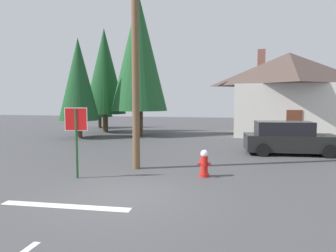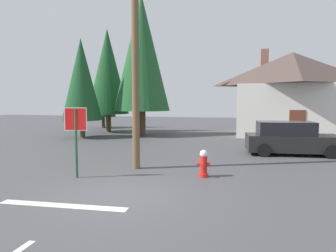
{
  "view_description": "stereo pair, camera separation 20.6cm",
  "coord_description": "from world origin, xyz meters",
  "px_view_note": "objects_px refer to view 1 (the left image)",
  "views": [
    {
      "loc": [
        3.14,
        -7.52,
        2.59
      ],
      "look_at": [
        0.48,
        3.78,
        1.62
      ],
      "focal_mm": 31.97,
      "sensor_mm": 36.0,
      "label": 1
    },
    {
      "loc": [
        3.34,
        -7.47,
        2.59
      ],
      "look_at": [
        0.48,
        3.78,
        1.62
      ],
      "focal_mm": 31.97,
      "sensor_mm": 36.0,
      "label": 2
    }
  ],
  "objects_px": {
    "pine_tree_tall_left": "(105,72)",
    "pine_tree_short_left": "(99,91)",
    "utility_pole": "(135,36)",
    "pine_tree_far_center": "(139,53)",
    "pine_tree_mid_left": "(79,79)",
    "house": "(288,92)",
    "stop_sign_near": "(76,128)",
    "fire_hydrant": "(204,163)",
    "parked_car": "(288,139)"
  },
  "relations": [
    {
      "from": "house",
      "to": "pine_tree_tall_left",
      "type": "relative_size",
      "value": 1.01
    },
    {
      "from": "stop_sign_near",
      "to": "fire_hydrant",
      "type": "distance_m",
      "value": 4.48
    },
    {
      "from": "fire_hydrant",
      "to": "parked_car",
      "type": "xyz_separation_m",
      "value": [
        3.5,
        5.35,
        0.31
      ]
    },
    {
      "from": "parked_car",
      "to": "pine_tree_mid_left",
      "type": "distance_m",
      "value": 14.13
    },
    {
      "from": "fire_hydrant",
      "to": "pine_tree_mid_left",
      "type": "height_order",
      "value": "pine_tree_mid_left"
    },
    {
      "from": "fire_hydrant",
      "to": "utility_pole",
      "type": "distance_m",
      "value": 5.3
    },
    {
      "from": "pine_tree_mid_left",
      "to": "pine_tree_short_left",
      "type": "relative_size",
      "value": 1.15
    },
    {
      "from": "pine_tree_short_left",
      "to": "fire_hydrant",
      "type": "bearing_deg",
      "value": -54.06
    },
    {
      "from": "house",
      "to": "pine_tree_mid_left",
      "type": "distance_m",
      "value": 15.6
    },
    {
      "from": "stop_sign_near",
      "to": "house",
      "type": "bearing_deg",
      "value": 60.23
    },
    {
      "from": "house",
      "to": "pine_tree_tall_left",
      "type": "bearing_deg",
      "value": -174.21
    },
    {
      "from": "stop_sign_near",
      "to": "pine_tree_far_center",
      "type": "height_order",
      "value": "pine_tree_far_center"
    },
    {
      "from": "fire_hydrant",
      "to": "house",
      "type": "height_order",
      "value": "house"
    },
    {
      "from": "house",
      "to": "pine_tree_far_center",
      "type": "xyz_separation_m",
      "value": [
        -10.92,
        -3.19,
        2.88
      ]
    },
    {
      "from": "house",
      "to": "pine_tree_far_center",
      "type": "distance_m",
      "value": 11.74
    },
    {
      "from": "stop_sign_near",
      "to": "utility_pole",
      "type": "height_order",
      "value": "utility_pole"
    },
    {
      "from": "house",
      "to": "pine_tree_far_center",
      "type": "relative_size",
      "value": 0.82
    },
    {
      "from": "pine_tree_short_left",
      "to": "stop_sign_near",
      "type": "bearing_deg",
      "value": -66.2
    },
    {
      "from": "parked_car",
      "to": "pine_tree_tall_left",
      "type": "height_order",
      "value": "pine_tree_tall_left"
    },
    {
      "from": "pine_tree_tall_left",
      "to": "pine_tree_short_left",
      "type": "bearing_deg",
      "value": 122.39
    },
    {
      "from": "house",
      "to": "pine_tree_short_left",
      "type": "xyz_separation_m",
      "value": [
        -16.69,
        1.97,
        0.3
      ]
    },
    {
      "from": "pine_tree_far_center",
      "to": "pine_tree_short_left",
      "type": "bearing_deg",
      "value": 138.16
    },
    {
      "from": "stop_sign_near",
      "to": "pine_tree_far_center",
      "type": "relative_size",
      "value": 0.23
    },
    {
      "from": "house",
      "to": "pine_tree_far_center",
      "type": "height_order",
      "value": "pine_tree_far_center"
    },
    {
      "from": "pine_tree_mid_left",
      "to": "pine_tree_short_left",
      "type": "height_order",
      "value": "pine_tree_mid_left"
    },
    {
      "from": "fire_hydrant",
      "to": "pine_tree_far_center",
      "type": "xyz_separation_m",
      "value": [
        -6.13,
        11.25,
        5.68
      ]
    },
    {
      "from": "parked_car",
      "to": "pine_tree_mid_left",
      "type": "bearing_deg",
      "value": 165.07
    },
    {
      "from": "stop_sign_near",
      "to": "house",
      "type": "relative_size",
      "value": 0.28
    },
    {
      "from": "stop_sign_near",
      "to": "pine_tree_tall_left",
      "type": "bearing_deg",
      "value": 111.51
    },
    {
      "from": "pine_tree_tall_left",
      "to": "pine_tree_short_left",
      "type": "height_order",
      "value": "pine_tree_tall_left"
    },
    {
      "from": "pine_tree_short_left",
      "to": "pine_tree_far_center",
      "type": "bearing_deg",
      "value": -41.84
    },
    {
      "from": "parked_car",
      "to": "house",
      "type": "bearing_deg",
      "value": 81.97
    },
    {
      "from": "stop_sign_near",
      "to": "house",
      "type": "distance_m",
      "value": 18.05
    },
    {
      "from": "pine_tree_far_center",
      "to": "parked_car",
      "type": "bearing_deg",
      "value": -31.48
    },
    {
      "from": "stop_sign_near",
      "to": "pine_tree_mid_left",
      "type": "distance_m",
      "value": 11.76
    },
    {
      "from": "utility_pole",
      "to": "parked_car",
      "type": "height_order",
      "value": "utility_pole"
    },
    {
      "from": "pine_tree_tall_left",
      "to": "pine_tree_mid_left",
      "type": "xyz_separation_m",
      "value": [
        -0.05,
        -4.09,
        -0.93
      ]
    },
    {
      "from": "utility_pole",
      "to": "pine_tree_far_center",
      "type": "height_order",
      "value": "pine_tree_far_center"
    },
    {
      "from": "house",
      "to": "pine_tree_short_left",
      "type": "distance_m",
      "value": 16.8
    },
    {
      "from": "fire_hydrant",
      "to": "pine_tree_tall_left",
      "type": "distance_m",
      "value": 16.84
    },
    {
      "from": "fire_hydrant",
      "to": "pine_tree_tall_left",
      "type": "relative_size",
      "value": 0.11
    },
    {
      "from": "utility_pole",
      "to": "pine_tree_short_left",
      "type": "xyz_separation_m",
      "value": [
        -9.22,
        15.78,
        -1.44
      ]
    },
    {
      "from": "fire_hydrant",
      "to": "parked_car",
      "type": "relative_size",
      "value": 0.21
    },
    {
      "from": "pine_tree_mid_left",
      "to": "pine_tree_far_center",
      "type": "height_order",
      "value": "pine_tree_far_center"
    },
    {
      "from": "house",
      "to": "pine_tree_mid_left",
      "type": "relative_size",
      "value": 1.24
    },
    {
      "from": "utility_pole",
      "to": "house",
      "type": "bearing_deg",
      "value": 61.62
    },
    {
      "from": "fire_hydrant",
      "to": "pine_tree_short_left",
      "type": "distance_m",
      "value": 20.51
    },
    {
      "from": "pine_tree_tall_left",
      "to": "fire_hydrant",
      "type": "bearing_deg",
      "value": -53.17
    },
    {
      "from": "fire_hydrant",
      "to": "utility_pole",
      "type": "xyz_separation_m",
      "value": [
        -2.67,
        0.63,
        4.53
      ]
    },
    {
      "from": "stop_sign_near",
      "to": "parked_car",
      "type": "height_order",
      "value": "stop_sign_near"
    }
  ]
}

